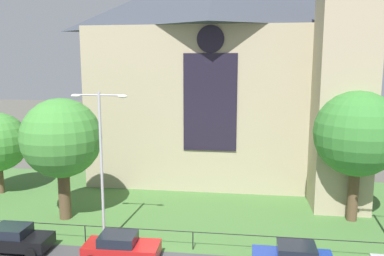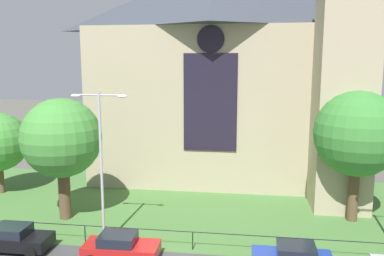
% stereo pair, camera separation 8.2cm
% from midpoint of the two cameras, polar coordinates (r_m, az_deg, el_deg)
% --- Properties ---
extents(ground, '(160.00, 160.00, 0.00)m').
position_cam_midpoint_polar(ground, '(31.67, -0.40, -10.87)').
color(ground, '#56544C').
extents(grass_verge, '(120.00, 20.00, 0.01)m').
position_cam_midpoint_polar(grass_verge, '(29.82, -0.97, -12.19)').
color(grass_verge, '#477538').
rests_on(grass_verge, ground).
extents(church_building, '(23.20, 16.20, 26.00)m').
position_cam_midpoint_polar(church_building, '(37.86, 4.68, 8.32)').
color(church_building, tan).
rests_on(church_building, ground).
extents(iron_railing, '(26.78, 0.07, 1.13)m').
position_cam_midpoint_polar(iron_railing, '(24.25, 0.19, -15.00)').
color(iron_railing, black).
rests_on(iron_railing, ground).
extents(tree_right_near, '(5.85, 5.85, 9.12)m').
position_cam_midpoint_polar(tree_right_near, '(29.22, 22.70, -0.82)').
color(tree_right_near, brown).
rests_on(tree_right_near, ground).
extents(tree_left_near, '(5.52, 5.52, 8.59)m').
position_cam_midpoint_polar(tree_left_near, '(28.87, -18.12, -1.46)').
color(tree_left_near, brown).
rests_on(tree_left_near, ground).
extents(streetlamp_near, '(3.37, 0.26, 9.32)m').
position_cam_midpoint_polar(streetlamp_near, '(23.91, -12.85, -3.26)').
color(streetlamp_near, '#B2B2B7').
rests_on(streetlamp_near, ground).
extents(parked_car_black, '(4.22, 2.06, 1.51)m').
position_cam_midpoint_polar(parked_car_black, '(26.41, -24.05, -14.25)').
color(parked_car_black, black).
rests_on(parked_car_black, ground).
extents(parked_car_red, '(4.24, 2.11, 1.51)m').
position_cam_midpoint_polar(parked_car_red, '(23.58, -10.10, -16.47)').
color(parked_car_red, '#B21919').
rests_on(parked_car_red, ground).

